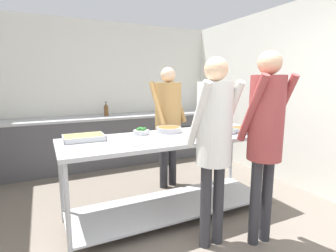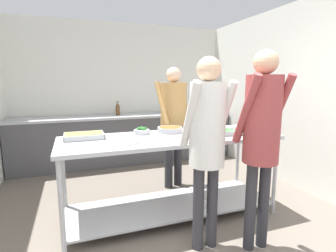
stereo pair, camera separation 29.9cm
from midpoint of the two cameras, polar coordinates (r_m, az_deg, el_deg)
wall_rear at (r=5.31m, az=-13.99°, el=7.10°), size 4.23×0.06×2.65m
wall_right at (r=4.49m, az=19.56°, el=6.39°), size 0.06×4.20×2.65m
back_counter at (r=5.07m, az=-12.71°, el=-2.87°), size 4.07×0.65×0.91m
serving_counter at (r=3.00m, az=-2.04°, el=-7.98°), size 2.41×0.84×0.94m
serving_tray_greens at (r=2.90m, az=-20.70°, el=-2.48°), size 0.41×0.29×0.05m
plate_stack at (r=2.61m, az=-11.70°, el=-3.38°), size 0.27×0.27×0.05m
broccoli_bowl at (r=3.03m, az=-8.66°, el=-1.27°), size 0.18×0.18×0.09m
sauce_pan at (r=3.14m, az=-2.53°, el=-0.75°), size 0.44×0.30×0.06m
serving_tray_vegetables at (r=3.09m, az=7.51°, el=-1.20°), size 0.40×0.30×0.05m
serving_tray_roast at (r=3.27m, az=14.35°, el=-0.80°), size 0.36×0.31×0.05m
guest_serving_left at (r=2.34m, az=6.46°, el=-1.30°), size 0.41×0.33×1.75m
guest_serving_right at (r=2.48m, az=17.32°, el=-0.14°), size 0.42×0.36×1.81m
cook_behind_counter at (r=3.74m, az=-2.27°, el=2.47°), size 0.53×0.43×1.74m
water_bottle at (r=4.98m, az=-15.01°, el=3.50°), size 0.08×0.08×0.26m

